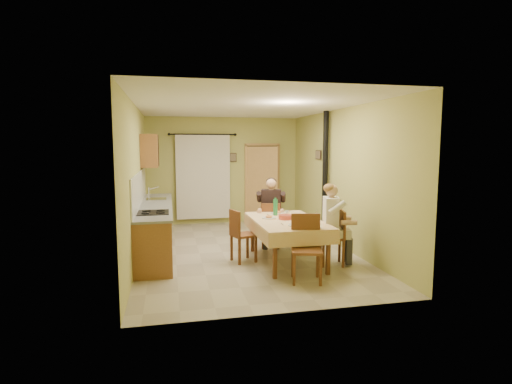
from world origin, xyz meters
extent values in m
cube|color=tan|center=(0.00, 0.00, 0.00)|extent=(4.00, 6.00, 0.01)
cube|color=tan|center=(0.00, 3.00, 1.40)|extent=(4.00, 0.04, 2.80)
cube|color=tan|center=(0.00, -3.00, 1.40)|extent=(4.00, 0.04, 2.80)
cube|color=tan|center=(-2.00, 0.00, 1.40)|extent=(0.04, 6.00, 2.80)
cube|color=tan|center=(2.00, 0.00, 1.40)|extent=(0.04, 6.00, 2.80)
cube|color=white|center=(0.00, 0.00, 2.80)|extent=(4.00, 6.00, 0.04)
cube|color=brown|center=(-1.70, 0.40, 0.44)|extent=(0.60, 3.60, 0.88)
cube|color=gray|center=(-1.70, 0.40, 0.90)|extent=(0.64, 3.64, 0.04)
cube|color=white|center=(-1.99, 0.40, 1.23)|extent=(0.02, 3.60, 0.66)
cube|color=silver|center=(-1.70, 1.20, 0.92)|extent=(0.42, 0.42, 0.03)
cube|color=black|center=(-1.70, -0.60, 0.93)|extent=(0.52, 0.56, 0.02)
cube|color=black|center=(-1.40, -0.60, 0.45)|extent=(0.01, 0.55, 0.55)
cube|color=brown|center=(-1.82, 1.70, 1.95)|extent=(0.35, 1.40, 0.70)
cylinder|color=black|center=(-0.55, 2.88, 2.35)|extent=(1.70, 0.04, 0.04)
cube|color=silver|center=(-0.55, 2.90, 1.25)|extent=(1.40, 0.06, 2.20)
cube|color=black|center=(1.05, 2.98, 1.03)|extent=(0.84, 0.03, 2.06)
cube|color=tan|center=(0.60, 2.97, 1.03)|extent=(0.06, 0.06, 2.12)
cube|color=tan|center=(1.50, 2.97, 1.03)|extent=(0.06, 0.06, 2.12)
cube|color=tan|center=(1.05, 2.97, 2.09)|extent=(0.96, 0.06, 0.06)
cube|color=tan|center=(1.02, 2.82, 1.02)|extent=(0.78, 0.34, 2.04)
cube|color=#DBB078|center=(0.59, -0.89, 0.74)|extent=(1.15, 1.93, 0.04)
cube|color=#DBB078|center=(0.59, -1.85, 0.63)|extent=(1.14, 0.02, 0.22)
cube|color=#DBB078|center=(0.58, 0.07, 0.63)|extent=(1.14, 0.02, 0.22)
cube|color=#DBB078|center=(0.02, -0.89, 0.63)|extent=(0.02, 1.92, 0.22)
cube|color=#DBB078|center=(1.16, -0.88, 0.63)|extent=(0.02, 1.92, 0.22)
cylinder|color=white|center=(0.61, -0.23, 0.77)|extent=(0.25, 0.25, 0.02)
ellipsoid|color=#CC7233|center=(0.61, -0.23, 0.79)|extent=(0.12, 0.12, 0.05)
cylinder|color=white|center=(0.62, -1.50, 0.77)|extent=(0.25, 0.25, 0.02)
ellipsoid|color=#CC7233|center=(0.62, -1.50, 0.79)|extent=(0.12, 0.12, 0.05)
cylinder|color=white|center=(0.89, -1.23, 0.77)|extent=(0.25, 0.25, 0.02)
ellipsoid|color=#CC7233|center=(0.89, -1.23, 0.79)|extent=(0.12, 0.12, 0.05)
cylinder|color=white|center=(0.31, -0.69, 0.77)|extent=(0.25, 0.25, 0.02)
ellipsoid|color=#CC7233|center=(0.31, -0.69, 0.79)|extent=(0.12, 0.12, 0.05)
cylinder|color=#CB4B37|center=(0.59, -0.84, 0.80)|extent=(0.26, 0.26, 0.08)
cylinder|color=white|center=(0.59, -1.44, 0.77)|extent=(0.28, 0.28, 0.02)
cube|color=tan|center=(0.57, -1.38, 0.79)|extent=(0.07, 0.07, 0.03)
cube|color=tan|center=(0.59, -1.40, 0.79)|extent=(0.04, 0.06, 0.03)
cube|color=tan|center=(0.63, -1.47, 0.79)|extent=(0.07, 0.07, 0.03)
cube|color=tan|center=(0.60, -1.44, 0.79)|extent=(0.05, 0.07, 0.03)
cube|color=tan|center=(0.59, -1.45, 0.79)|extent=(0.04, 0.06, 0.03)
cylinder|color=silver|center=(0.74, -1.02, 0.81)|extent=(0.07, 0.07, 0.10)
cylinder|color=silver|center=(0.70, -0.52, 0.81)|extent=(0.07, 0.07, 0.10)
cylinder|color=white|center=(0.84, -1.69, 0.88)|extent=(0.11, 0.11, 0.22)
cylinder|color=silver|center=(0.84, -1.69, 0.91)|extent=(0.02, 0.02, 0.30)
cube|color=brown|center=(0.58, 0.16, 0.48)|extent=(0.46, 0.46, 0.04)
cube|color=brown|center=(0.53, 0.00, 0.71)|extent=(0.37, 0.14, 0.43)
cube|color=brown|center=(0.59, -1.95, 0.48)|extent=(0.55, 0.55, 0.04)
cube|color=brown|center=(0.64, -1.75, 0.76)|extent=(0.44, 0.15, 0.51)
cube|color=brown|center=(1.31, -1.22, 0.48)|extent=(0.48, 0.48, 0.04)
cube|color=brown|center=(1.48, -1.26, 0.73)|extent=(0.13, 0.39, 0.45)
cube|color=brown|center=(-0.15, -0.70, 0.48)|extent=(0.48, 0.48, 0.04)
cube|color=brown|center=(-0.32, -0.75, 0.72)|extent=(0.15, 0.38, 0.44)
cube|color=black|center=(0.55, 0.07, 0.56)|extent=(0.46, 0.49, 0.16)
cube|color=black|center=(0.58, 0.19, 0.91)|extent=(0.45, 0.32, 0.54)
sphere|color=tan|center=(0.58, 0.18, 1.30)|extent=(0.21, 0.21, 0.21)
ellipsoid|color=black|center=(0.59, 0.22, 1.34)|extent=(0.21, 0.21, 0.16)
cube|color=silver|center=(1.40, -1.24, 0.56)|extent=(0.47, 0.44, 0.16)
cube|color=silver|center=(1.28, -1.21, 0.91)|extent=(0.31, 0.44, 0.54)
sphere|color=tan|center=(1.29, -1.21, 1.30)|extent=(0.21, 0.21, 0.21)
ellipsoid|color=olive|center=(1.25, -1.20, 1.34)|extent=(0.21, 0.21, 0.16)
cylinder|color=black|center=(1.90, 0.60, 1.40)|extent=(0.12, 0.12, 2.80)
cylinder|color=black|center=(1.90, 0.60, 0.15)|extent=(0.24, 0.24, 0.30)
cube|color=black|center=(0.25, 2.97, 1.75)|extent=(0.19, 0.03, 0.23)
cube|color=brown|center=(1.97, 1.20, 1.85)|extent=(0.03, 0.31, 0.21)
camera|label=1|loc=(-1.42, -7.54, 2.06)|focal=28.00mm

